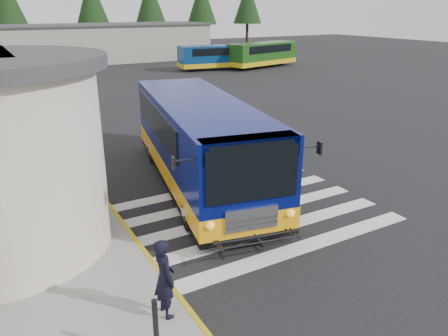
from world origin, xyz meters
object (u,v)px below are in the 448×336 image
bollard (156,329)px  pedestrian_a (164,278)px  transit_bus (200,145)px  far_bus_a (218,56)px  far_bus_b (262,54)px

bollard → pedestrian_a: bearing=59.8°
transit_bus → bollard: size_ratio=9.13×
pedestrian_a → far_bus_a: (19.43, 32.88, 0.34)m
pedestrian_a → bollard: bearing=147.4°
transit_bus → pedestrian_a: size_ratio=6.50×
far_bus_b → bollard: bearing=129.0°
far_bus_a → far_bus_b: far_bus_b is taller
far_bus_a → far_bus_b: bearing=-93.4°
bollard → far_bus_b: bearing=53.0°
far_bus_b → pedestrian_a: bearing=128.8°
bollard → far_bus_b: size_ratio=0.14×
bollard → far_bus_b: far_bus_b is taller
far_bus_a → far_bus_b: size_ratio=0.93×
far_bus_a → far_bus_b: 4.96m
bollard → far_bus_a: (20.02, 33.88, 0.59)m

